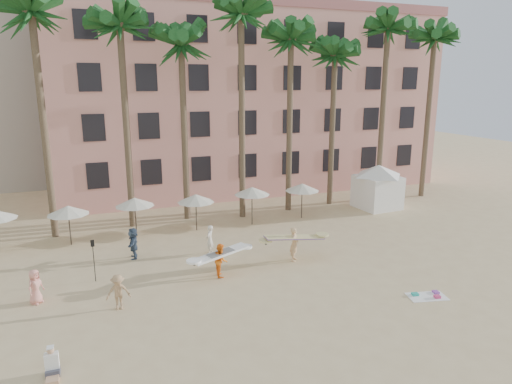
{
  "coord_description": "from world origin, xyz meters",
  "views": [
    {
      "loc": [
        -7.61,
        -16.78,
        9.89
      ],
      "look_at": [
        0.91,
        6.0,
        4.0
      ],
      "focal_mm": 32.0,
      "sensor_mm": 36.0,
      "label": 1
    }
  ],
  "objects": [
    {
      "name": "carrier_yellow",
      "position": [
        2.93,
        5.23,
        1.09
      ],
      "size": [
        3.46,
        0.93,
        1.96
      ],
      "color": "tan",
      "rests_on": "ground"
    },
    {
      "name": "pink_hotel",
      "position": [
        7.0,
        26.0,
        8.0
      ],
      "size": [
        35.0,
        14.0,
        16.0
      ],
      "primitive_type": "cube",
      "color": "pink",
      "rests_on": "ground"
    },
    {
      "name": "paddle",
      "position": [
        -7.74,
        6.21,
        1.41
      ],
      "size": [
        0.18,
        0.04,
        2.23
      ],
      "color": "black",
      "rests_on": "ground"
    },
    {
      "name": "beachgoers",
      "position": [
        -6.25,
        6.3,
        0.86
      ],
      "size": [
        9.87,
        7.2,
        1.82
      ],
      "color": "#334359",
      "rests_on": "ground"
    },
    {
      "name": "carrier_white",
      "position": [
        -1.56,
        4.66,
        0.95
      ],
      "size": [
        3.31,
        1.73,
        1.75
      ],
      "color": "orange",
      "rests_on": "ground"
    },
    {
      "name": "palm_row",
      "position": [
        0.51,
        15.0,
        12.97
      ],
      "size": [
        44.4,
        5.4,
        16.3
      ],
      "color": "brown",
      "rests_on": "ground"
    },
    {
      "name": "cabana",
      "position": [
        13.9,
        13.03,
        2.07
      ],
      "size": [
        4.86,
        4.86,
        3.5
      ],
      "color": "white",
      "rests_on": "ground"
    },
    {
      "name": "ground",
      "position": [
        0.0,
        0.0,
        0.0
      ],
      "size": [
        120.0,
        120.0,
        0.0
      ],
      "primitive_type": "plane",
      "color": "#D1B789",
      "rests_on": "ground"
    },
    {
      "name": "seated_man",
      "position": [
        -9.35,
        -1.35,
        0.37
      ],
      "size": [
        0.47,
        0.82,
        1.06
      ],
      "color": "#3F3F4C",
      "rests_on": "ground"
    },
    {
      "name": "beach_towel",
      "position": [
        6.95,
        -1.07,
        0.03
      ],
      "size": [
        1.98,
        1.38,
        0.14
      ],
      "color": "white",
      "rests_on": "ground"
    },
    {
      "name": "umbrella_row",
      "position": [
        -3.0,
        12.5,
        2.33
      ],
      "size": [
        22.5,
        2.7,
        2.73
      ],
      "color": "#332B23",
      "rests_on": "ground"
    }
  ]
}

